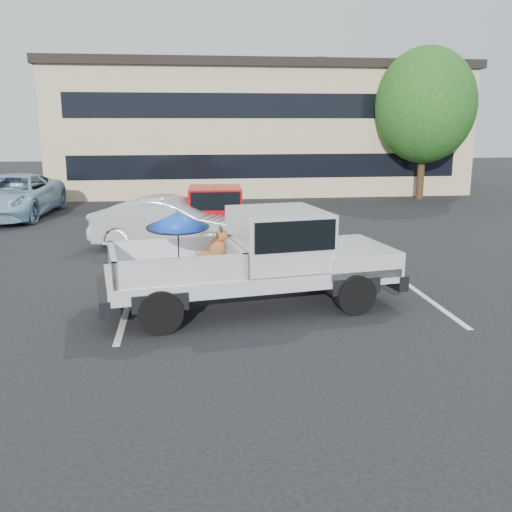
# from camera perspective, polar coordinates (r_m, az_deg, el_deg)

# --- Properties ---
(ground) EXTENTS (90.00, 90.00, 0.00)m
(ground) POSITION_cam_1_polar(r_m,az_deg,el_deg) (10.06, 3.87, -7.15)
(ground) COLOR black
(ground) RESTS_ON ground
(stripe_left) EXTENTS (0.12, 5.00, 0.01)m
(stripe_left) POSITION_cam_1_polar(r_m,az_deg,el_deg) (11.83, -12.50, -4.26)
(stripe_left) COLOR silver
(stripe_left) RESTS_ON ground
(stripe_right) EXTENTS (0.12, 5.00, 0.01)m
(stripe_right) POSITION_cam_1_polar(r_m,az_deg,el_deg) (12.73, 15.50, -3.18)
(stripe_right) COLOR silver
(stripe_right) RESTS_ON ground
(motel_building) EXTENTS (20.40, 8.40, 6.30)m
(motel_building) POSITION_cam_1_polar(r_m,az_deg,el_deg) (30.47, 0.05, 12.73)
(motel_building) COLOR tan
(motel_building) RESTS_ON ground
(tree_right) EXTENTS (4.46, 4.46, 6.78)m
(tree_right) POSITION_cam_1_polar(r_m,az_deg,el_deg) (27.48, 16.57, 14.23)
(tree_right) COLOR #332114
(tree_right) RESTS_ON ground
(tree_back) EXTENTS (4.68, 4.68, 7.11)m
(tree_back) POSITION_cam_1_polar(r_m,az_deg,el_deg) (34.17, 6.29, 14.74)
(tree_back) COLOR #332114
(tree_back) RESTS_ON ground
(silver_pickup) EXTENTS (5.93, 2.84, 2.06)m
(silver_pickup) POSITION_cam_1_polar(r_m,az_deg,el_deg) (10.90, 1.06, 0.27)
(silver_pickup) COLOR black
(silver_pickup) RESTS_ON ground
(red_pickup) EXTENTS (5.19, 2.11, 1.68)m
(red_pickup) POSITION_cam_1_polar(r_m,az_deg,el_deg) (16.56, -4.59, 4.26)
(red_pickup) COLOR black
(red_pickup) RESTS_ON ground
(silver_sedan) EXTENTS (4.73, 2.93, 1.47)m
(silver_sedan) POSITION_cam_1_polar(r_m,az_deg,el_deg) (15.99, -8.30, 3.17)
(silver_sedan) COLOR #AAAEB2
(silver_sedan) RESTS_ON ground
(blue_suv) EXTENTS (2.99, 5.86, 1.59)m
(blue_suv) POSITION_cam_1_polar(r_m,az_deg,el_deg) (23.23, -23.13, 5.53)
(blue_suv) COLOR #85AEC7
(blue_suv) RESTS_ON ground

